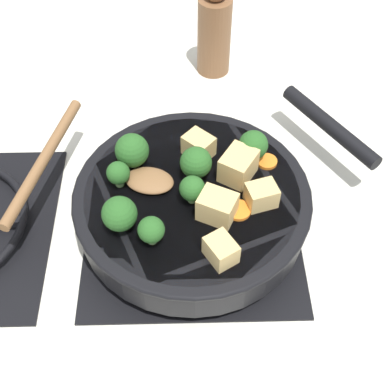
% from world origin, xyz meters
% --- Properties ---
extents(ground_plane, '(2.40, 2.40, 0.00)m').
position_xyz_m(ground_plane, '(0.00, 0.00, 0.00)').
color(ground_plane, silver).
extents(front_burner_grate, '(0.31, 0.31, 0.03)m').
position_xyz_m(front_burner_grate, '(0.00, 0.00, 0.01)').
color(front_burner_grate, black).
rests_on(front_burner_grate, ground_plane).
extents(skillet_pan, '(0.39, 0.45, 0.05)m').
position_xyz_m(skillet_pan, '(0.00, -0.00, 0.06)').
color(skillet_pan, black).
rests_on(skillet_pan, front_burner_grate).
extents(wooden_spoon, '(0.24, 0.23, 0.02)m').
position_xyz_m(wooden_spoon, '(0.04, 0.15, 0.09)').
color(wooden_spoon, brown).
rests_on(wooden_spoon, skillet_pan).
extents(tofu_cube_center_large, '(0.05, 0.05, 0.03)m').
position_xyz_m(tofu_cube_center_large, '(-0.11, -0.03, 0.10)').
color(tofu_cube_center_large, '#DBB770').
rests_on(tofu_cube_center_large, skillet_pan).
extents(tofu_cube_near_handle, '(0.05, 0.06, 0.04)m').
position_xyz_m(tofu_cube_near_handle, '(-0.04, -0.03, 0.10)').
color(tofu_cube_near_handle, '#DBB770').
rests_on(tofu_cube_near_handle, skillet_pan).
extents(tofu_cube_east_chunk, '(0.06, 0.06, 0.04)m').
position_xyz_m(tofu_cube_east_chunk, '(0.03, -0.06, 0.10)').
color(tofu_cube_east_chunk, '#DBB770').
rests_on(tofu_cube_east_chunk, skillet_pan).
extents(tofu_cube_west_chunk, '(0.05, 0.05, 0.03)m').
position_xyz_m(tofu_cube_west_chunk, '(0.07, -0.01, 0.10)').
color(tofu_cube_west_chunk, '#DBB770').
rests_on(tofu_cube_west_chunk, skillet_pan).
extents(tofu_cube_back_piece, '(0.04, 0.05, 0.03)m').
position_xyz_m(tofu_cube_back_piece, '(-0.02, -0.09, 0.10)').
color(tofu_cube_back_piece, '#DBB770').
rests_on(tofu_cube_back_piece, skillet_pan).
extents(broccoli_floret_near_spoon, '(0.05, 0.05, 0.05)m').
position_xyz_m(broccoli_floret_near_spoon, '(-0.06, 0.09, 0.11)').
color(broccoli_floret_near_spoon, '#709956').
rests_on(broccoli_floret_near_spoon, skillet_pan).
extents(broccoli_floret_center_top, '(0.03, 0.03, 0.04)m').
position_xyz_m(broccoli_floret_center_top, '(0.02, 0.10, 0.10)').
color(broccoli_floret_center_top, '#709956').
rests_on(broccoli_floret_center_top, skillet_pan).
extents(broccoli_floret_east_rim, '(0.03, 0.03, 0.04)m').
position_xyz_m(broccoli_floret_east_rim, '(-0.01, -0.00, 0.10)').
color(broccoli_floret_east_rim, '#709956').
rests_on(broccoli_floret_east_rim, skillet_pan).
extents(broccoli_floret_west_rim, '(0.03, 0.03, 0.04)m').
position_xyz_m(broccoli_floret_west_rim, '(-0.08, 0.05, 0.10)').
color(broccoli_floret_west_rim, '#709956').
rests_on(broccoli_floret_west_rim, skillet_pan).
extents(broccoli_floret_north_edge, '(0.04, 0.04, 0.05)m').
position_xyz_m(broccoli_floret_north_edge, '(0.06, -0.09, 0.11)').
color(broccoli_floret_north_edge, '#709956').
rests_on(broccoli_floret_north_edge, skillet_pan).
extents(broccoli_floret_south_cluster, '(0.04, 0.04, 0.05)m').
position_xyz_m(broccoli_floret_south_cluster, '(0.03, -0.01, 0.11)').
color(broccoli_floret_south_cluster, '#709956').
rests_on(broccoli_floret_south_cluster, skillet_pan).
extents(broccoli_floret_mid_floret, '(0.05, 0.05, 0.05)m').
position_xyz_m(broccoli_floret_mid_floret, '(0.05, 0.08, 0.11)').
color(broccoli_floret_mid_floret, '#709956').
rests_on(broccoli_floret_mid_floret, skillet_pan).
extents(carrot_slice_orange_thin, '(0.02, 0.02, 0.01)m').
position_xyz_m(carrot_slice_orange_thin, '(0.10, 0.00, 0.08)').
color(carrot_slice_orange_thin, orange).
rests_on(carrot_slice_orange_thin, skillet_pan).
extents(carrot_slice_near_center, '(0.03, 0.03, 0.01)m').
position_xyz_m(carrot_slice_near_center, '(-0.03, -0.06, 0.08)').
color(carrot_slice_near_center, orange).
rests_on(carrot_slice_near_center, skillet_pan).
extents(carrot_slice_edge_slice, '(0.03, 0.03, 0.01)m').
position_xyz_m(carrot_slice_edge_slice, '(0.05, -0.11, 0.08)').
color(carrot_slice_edge_slice, orange).
rests_on(carrot_slice_edge_slice, skillet_pan).
extents(pepper_mill, '(0.06, 0.06, 0.18)m').
position_xyz_m(pepper_mill, '(0.37, -0.05, 0.08)').
color(pepper_mill, brown).
rests_on(pepper_mill, ground_plane).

